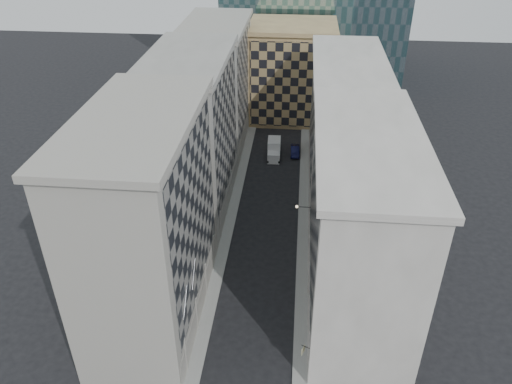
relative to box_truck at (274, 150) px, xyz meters
The scene contains 13 objects.
sidewalk_west 19.95m from the box_truck, 104.64° to the right, with size 1.50×100.00×0.15m, color gray.
sidewalk_east 20.07m from the box_truck, 74.15° to the right, with size 1.50×100.00×0.15m, color gray.
bldg_left_a 41.09m from the box_truck, 105.57° to the right, with size 10.80×22.80×23.70m.
bldg_left_b 21.88m from the box_truck, 123.24° to the right, with size 10.80×22.80×22.70m.
bldg_left_c 15.40m from the box_truck, 151.73° to the left, with size 10.80×22.80×21.70m.
bldg_right_a 37.13m from the box_truck, 72.06° to the right, with size 10.80×26.80×20.70m.
bldg_right_b 15.79m from the box_truck, 33.18° to the right, with size 10.80×28.80×19.70m.
tan_block 20.45m from the box_truck, 83.21° to the left, with size 16.80×14.80×18.80m.
flagpoles_left 44.15m from the box_truck, 97.48° to the right, with size 0.10×6.33×2.33m.
bracket_lamp 26.14m from the box_truck, 79.69° to the right, with size 1.98×0.36×0.36m.
box_truck is the anchor object (origin of this frame).
dark_car 3.93m from the box_truck, 16.94° to the left, with size 1.54×4.41×1.45m, color #0E1034.
shop_sign 46.68m from the box_truck, 83.06° to the right, with size 0.84×0.74×0.87m.
Camera 1 is at (3.92, -29.55, 41.57)m, focal length 35.00 mm.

